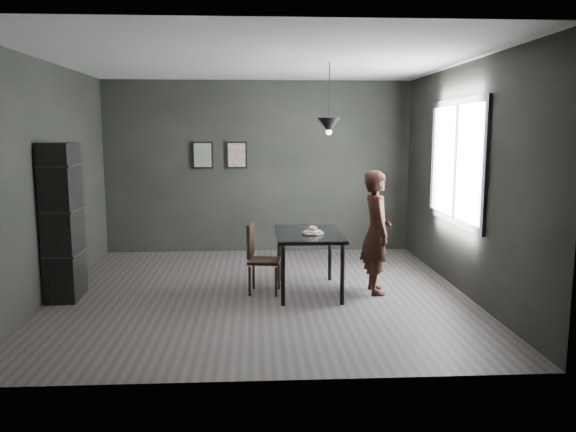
{
  "coord_description": "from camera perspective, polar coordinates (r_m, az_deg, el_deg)",
  "views": [
    {
      "loc": [
        -0.04,
        -6.74,
        1.97
      ],
      "look_at": [
        0.35,
        0.05,
        0.95
      ],
      "focal_mm": 35.0,
      "sensor_mm": 36.0,
      "label": 1
    }
  ],
  "objects": [
    {
      "name": "wood_chair",
      "position": [
        6.91,
        -3.05,
        -3.83
      ],
      "size": [
        0.43,
        0.43,
        0.87
      ],
      "rotation": [
        0.0,
        0.0,
        -0.15
      ],
      "color": "black",
      "rests_on": "ground"
    },
    {
      "name": "woman",
      "position": [
        6.95,
        8.96,
        -1.62
      ],
      "size": [
        0.37,
        0.56,
        1.52
      ],
      "primitive_type": "imported",
      "rotation": [
        0.0,
        0.0,
        1.59
      ],
      "color": "black",
      "rests_on": "ground"
    },
    {
      "name": "ceiling",
      "position": [
        6.79,
        -3.03,
        15.53
      ],
      "size": [
        5.0,
        5.0,
        0.02
      ],
      "color": "silver",
      "rests_on": "ground"
    },
    {
      "name": "pendant_lamp",
      "position": [
        6.9,
        4.18,
        9.17
      ],
      "size": [
        0.28,
        0.28,
        0.86
      ],
      "color": "black",
      "rests_on": "ground"
    },
    {
      "name": "cafe_table",
      "position": [
        6.9,
        2.1,
        -2.33
      ],
      "size": [
        0.8,
        1.2,
        0.75
      ],
      "color": "black",
      "rests_on": "ground"
    },
    {
      "name": "donut_pile",
      "position": [
        6.78,
        2.57,
        -1.51
      ],
      "size": [
        0.21,
        0.21,
        0.09
      ],
      "rotation": [
        0.0,
        0.0,
        0.01
      ],
      "color": "beige",
      "rests_on": "white_plate"
    },
    {
      "name": "ground",
      "position": [
        7.02,
        -2.85,
        -7.77
      ],
      "size": [
        5.0,
        5.0,
        0.0
      ],
      "primitive_type": "plane",
      "color": "#36312F",
      "rests_on": "ground"
    },
    {
      "name": "white_plate",
      "position": [
        6.78,
        2.57,
        -1.79
      ],
      "size": [
        0.23,
        0.23,
        0.01
      ],
      "primitive_type": "cylinder",
      "color": "white",
      "rests_on": "cafe_table"
    },
    {
      "name": "framed_print_right",
      "position": [
        9.22,
        -5.23,
        6.19
      ],
      "size": [
        0.34,
        0.04,
        0.44
      ],
      "color": "black",
      "rests_on": "ground"
    },
    {
      "name": "framed_print_left",
      "position": [
        9.26,
        -8.66,
        6.13
      ],
      "size": [
        0.34,
        0.04,
        0.44
      ],
      "color": "black",
      "rests_on": "ground"
    },
    {
      "name": "window_assembly",
      "position": [
        7.39,
        16.67,
        5.3
      ],
      "size": [
        0.04,
        1.96,
        1.56
      ],
      "color": "white",
      "rests_on": "ground"
    },
    {
      "name": "shelf_unit",
      "position": [
        7.12,
        -21.93,
        -0.55
      ],
      "size": [
        0.38,
        0.63,
        1.85
      ],
      "primitive_type": "cube",
      "rotation": [
        0.0,
        0.0,
        0.05
      ],
      "color": "black",
      "rests_on": "ground"
    },
    {
      "name": "back_wall",
      "position": [
        9.26,
        -3.04,
        4.98
      ],
      "size": [
        5.0,
        0.1,
        2.8
      ],
      "primitive_type": "cube",
      "color": "black",
      "rests_on": "ground"
    }
  ]
}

